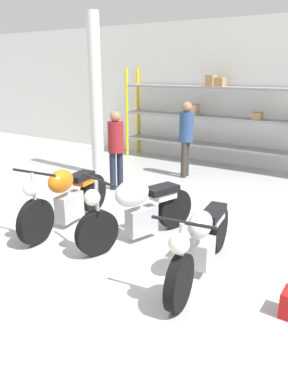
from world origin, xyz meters
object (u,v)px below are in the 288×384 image
(motorcycle_orange, at_px, (66,197))
(person_near_rack, at_px, (186,133))
(motorcycle_white, at_px, (138,208))
(motorcycle_silver, at_px, (202,242))
(person_browsing, at_px, (116,144))
(shelving_rack, at_px, (212,115))

(motorcycle_orange, bearing_deg, person_near_rack, 169.49)
(motorcycle_white, xyz_separation_m, motorcycle_silver, (1.20, -0.40, -0.05))
(person_browsing, bearing_deg, motorcycle_white, 153.27)
(motorcycle_white, relative_size, motorcycle_silver, 0.95)
(shelving_rack, relative_size, motorcycle_silver, 2.37)
(shelving_rack, relative_size, motorcycle_orange, 2.37)
(motorcycle_orange, bearing_deg, motorcycle_white, 91.24)
(motorcycle_silver, bearing_deg, shelving_rack, -164.77)
(person_near_rack, bearing_deg, motorcycle_orange, 79.97)
(shelving_rack, height_order, motorcycle_orange, shelving_rack)
(person_browsing, bearing_deg, person_near_rack, -96.31)
(motorcycle_silver, height_order, person_near_rack, person_near_rack)
(motorcycle_white, relative_size, person_near_rack, 1.18)
(motorcycle_white, bearing_deg, person_near_rack, -146.32)
(shelving_rack, xyz_separation_m, motorcycle_orange, (-0.26, -5.02, -0.81))
(motorcycle_white, distance_m, person_near_rack, 3.65)
(motorcycle_orange, height_order, motorcycle_white, motorcycle_orange)
(motorcycle_orange, relative_size, person_near_rack, 1.24)
(motorcycle_orange, height_order, motorcycle_silver, motorcycle_orange)
(motorcycle_white, bearing_deg, motorcycle_silver, 88.83)
(motorcycle_silver, bearing_deg, motorcycle_white, -115.85)
(shelving_rack, bearing_deg, motorcycle_silver, -67.33)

